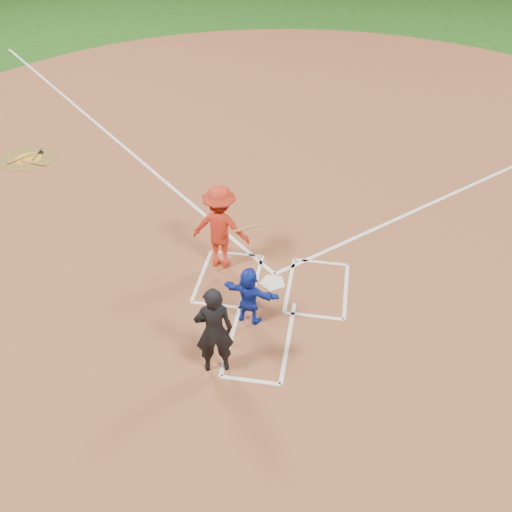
% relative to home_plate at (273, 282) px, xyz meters
% --- Properties ---
extents(ground, '(120.00, 120.00, 0.00)m').
position_rel_home_plate_xyz_m(ground, '(0.00, 0.00, -0.02)').
color(ground, '#1A4711').
rests_on(ground, ground).
extents(home_plate_dirt, '(28.00, 28.00, 0.01)m').
position_rel_home_plate_xyz_m(home_plate_dirt, '(0.00, 6.00, -0.01)').
color(home_plate_dirt, brown).
rests_on(home_plate_dirt, ground).
extents(home_plate, '(0.60, 0.60, 0.02)m').
position_rel_home_plate_xyz_m(home_plate, '(0.00, 0.00, 0.00)').
color(home_plate, silver).
rests_on(home_plate, home_plate_dirt).
extents(on_deck_circle, '(1.70, 1.70, 0.01)m').
position_rel_home_plate_xyz_m(on_deck_circle, '(-8.11, 4.59, -0.00)').
color(on_deck_circle, brown).
rests_on(on_deck_circle, home_plate_dirt).
extents(on_deck_logo, '(0.80, 0.80, 0.00)m').
position_rel_home_plate_xyz_m(on_deck_logo, '(-8.11, 4.59, 0.00)').
color(on_deck_logo, '#BE8916').
rests_on(on_deck_logo, on_deck_circle).
extents(on_deck_bat_a, '(0.20, 0.84, 0.06)m').
position_rel_home_plate_xyz_m(on_deck_bat_a, '(-7.96, 4.84, 0.03)').
color(on_deck_bat_a, brown).
rests_on(on_deck_bat_a, on_deck_circle).
extents(on_deck_bat_b, '(0.49, 0.75, 0.06)m').
position_rel_home_plate_xyz_m(on_deck_bat_b, '(-8.31, 4.49, 0.03)').
color(on_deck_bat_b, olive).
rests_on(on_deck_bat_b, on_deck_circle).
extents(on_deck_bat_c, '(0.84, 0.20, 0.06)m').
position_rel_home_plate_xyz_m(on_deck_bat_c, '(-7.81, 4.29, 0.03)').
color(on_deck_bat_c, '#9B6939').
rests_on(on_deck_bat_c, on_deck_circle).
extents(bat_weight_donut, '(0.19, 0.19, 0.05)m').
position_rel_home_plate_xyz_m(bat_weight_donut, '(-7.91, 4.99, 0.03)').
color(bat_weight_donut, black).
rests_on(bat_weight_donut, on_deck_circle).
extents(catcher, '(1.23, 0.63, 1.27)m').
position_rel_home_plate_xyz_m(catcher, '(-0.30, -1.24, 0.63)').
color(catcher, '#152CAC').
rests_on(catcher, home_plate_dirt).
extents(umpire, '(0.78, 0.63, 1.87)m').
position_rel_home_plate_xyz_m(umpire, '(-0.67, -2.59, 0.93)').
color(umpire, black).
rests_on(umpire, home_plate_dirt).
extents(chalk_markings, '(28.35, 17.32, 0.01)m').
position_rel_home_plate_xyz_m(chalk_markings, '(0.00, 5.29, -0.01)').
color(chalk_markings, white).
rests_on(chalk_markings, home_plate_dirt).
extents(batter_at_plate, '(1.52, 0.92, 1.99)m').
position_rel_home_plate_xyz_m(batter_at_plate, '(-1.24, 0.49, 0.99)').
color(batter_at_plate, red).
rests_on(batter_at_plate, home_plate_dirt).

